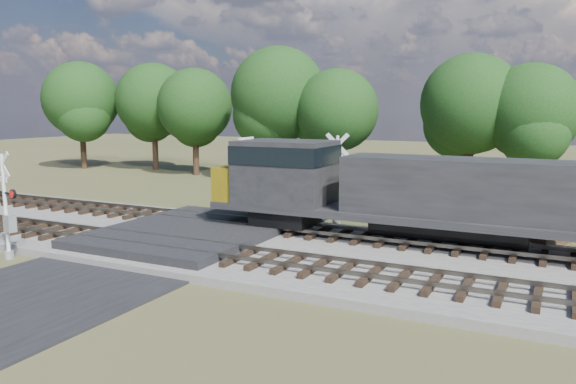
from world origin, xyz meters
The scene contains 10 objects.
ground centered at (0.00, 0.00, 0.00)m, with size 160.00×160.00×0.00m, color #464A27.
ballast_bed centered at (10.00, 0.50, 0.15)m, with size 140.00×10.00×0.30m, color gray.
road centered at (0.00, 0.00, 0.04)m, with size 7.00×60.00×0.08m, color black.
crossing_panel centered at (0.00, 0.50, 0.32)m, with size 7.00×9.00×0.62m, color #262628.
track_near centered at (3.12, -2.00, 0.41)m, with size 140.00×2.60×0.33m.
track_far centered at (3.12, 3.00, 0.41)m, with size 140.00×2.60×0.33m.
crossing_signal_near centered at (-4.57, -5.04, 1.75)m, with size 1.68×0.47×4.20m.
crossing_signal_far centered at (4.41, 6.29, 1.92)m, with size 1.84×0.51×4.61m.
equipment_shed centered at (12.92, 7.83, 1.50)m, with size 5.66×5.66×2.95m.
treeline centered at (9.08, 20.24, 6.54)m, with size 80.14×11.82×11.31m.
Camera 1 is at (14.43, -19.18, 5.77)m, focal length 35.00 mm.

